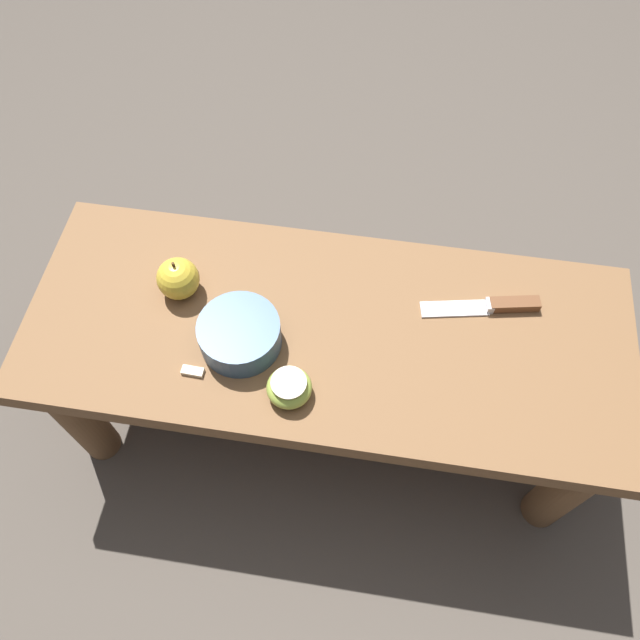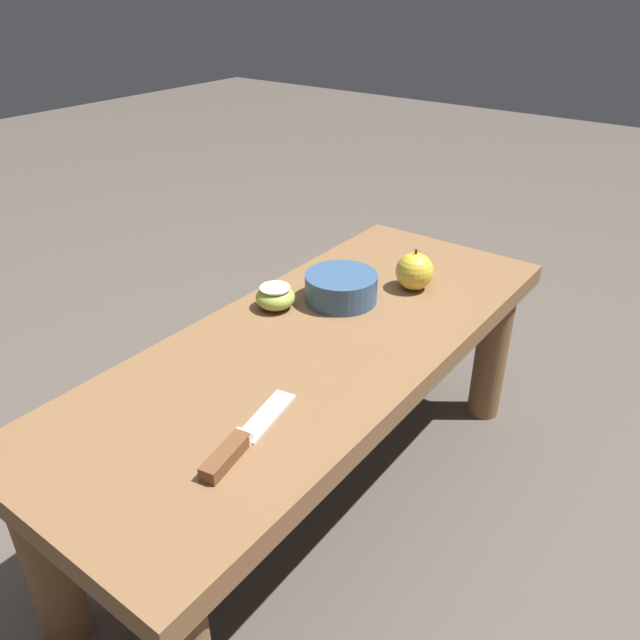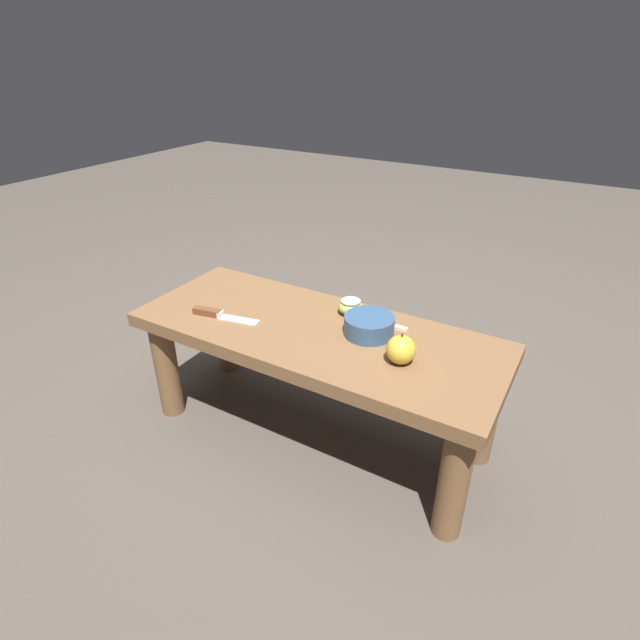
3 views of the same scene
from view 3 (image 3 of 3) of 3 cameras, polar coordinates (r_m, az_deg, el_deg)
name	(u,v)px [view 3 (image 3 of 3)]	position (r m, az deg, el deg)	size (l,w,h in m)	color
ground_plane	(316,432)	(1.64, -0.44, -12.66)	(8.00, 8.00, 0.00)	#4C443D
wooden_bench	(316,351)	(1.45, -0.49, -3.58)	(1.07, 0.42, 0.38)	brown
knife	(216,314)	(1.50, -11.80, 0.67)	(0.21, 0.07, 0.02)	silver
apple_whole	(401,350)	(1.26, 9.23, -3.35)	(0.08, 0.08, 0.08)	gold
apple_cut	(351,307)	(1.48, 3.52, 1.52)	(0.07, 0.07, 0.04)	#9EB747
apple_slice_near_knife	(401,328)	(1.42, 9.24, -0.93)	(0.04, 0.02, 0.01)	beige
bowl	(369,325)	(1.38, 5.63, -0.62)	(0.14, 0.14, 0.05)	#335175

